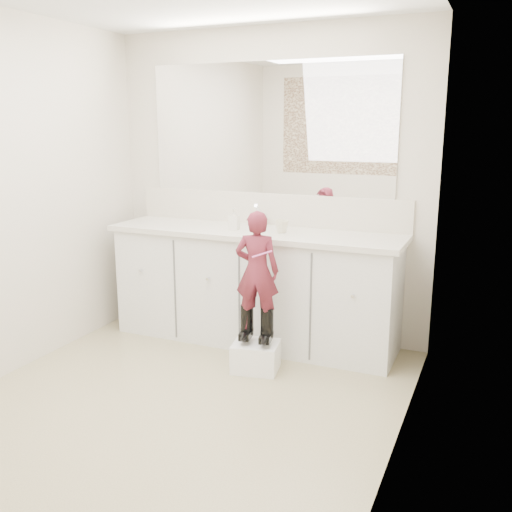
% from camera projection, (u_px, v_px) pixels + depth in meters
% --- Properties ---
extents(floor, '(3.00, 3.00, 0.00)m').
position_uv_depth(floor, '(173.00, 408.00, 3.44)').
color(floor, '#8B7F5B').
rests_on(floor, ground).
extents(wall_back, '(2.60, 0.00, 2.60)m').
position_uv_depth(wall_back, '(268.00, 185.00, 4.51)').
color(wall_back, beige).
rests_on(wall_back, floor).
extents(wall_right, '(0.00, 3.00, 3.00)m').
position_uv_depth(wall_right, '(403.00, 228.00, 2.66)').
color(wall_right, beige).
rests_on(wall_right, floor).
extents(vanity_cabinet, '(2.20, 0.55, 0.85)m').
position_uv_depth(vanity_cabinet, '(254.00, 288.00, 4.44)').
color(vanity_cabinet, silver).
rests_on(vanity_cabinet, floor).
extents(countertop, '(2.28, 0.58, 0.04)m').
position_uv_depth(countertop, '(254.00, 233.00, 4.32)').
color(countertop, beige).
rests_on(countertop, vanity_cabinet).
extents(backsplash, '(2.28, 0.03, 0.25)m').
position_uv_depth(backsplash, '(267.00, 209.00, 4.54)').
color(backsplash, beige).
rests_on(backsplash, countertop).
extents(mirror, '(2.00, 0.02, 1.00)m').
position_uv_depth(mirror, '(268.00, 129.00, 4.40)').
color(mirror, white).
rests_on(mirror, wall_back).
extents(faucet, '(0.08, 0.08, 0.10)m').
position_uv_depth(faucet, '(262.00, 220.00, 4.46)').
color(faucet, silver).
rests_on(faucet, countertop).
extents(cup, '(0.13, 0.13, 0.09)m').
position_uv_depth(cup, '(282.00, 226.00, 4.21)').
color(cup, beige).
rests_on(cup, countertop).
extents(soap_bottle, '(0.08, 0.08, 0.16)m').
position_uv_depth(soap_bottle, '(234.00, 219.00, 4.32)').
color(soap_bottle, silver).
rests_on(soap_bottle, countertop).
extents(step_stool, '(0.35, 0.31, 0.20)m').
position_uv_depth(step_stool, '(256.00, 356.00, 3.96)').
color(step_stool, white).
rests_on(step_stool, floor).
extents(boot_left, '(0.13, 0.19, 0.26)m').
position_uv_depth(boot_left, '(247.00, 323.00, 3.95)').
color(boot_left, black).
rests_on(boot_left, step_stool).
extents(boot_right, '(0.13, 0.19, 0.26)m').
position_uv_depth(boot_right, '(267.00, 326.00, 3.90)').
color(boot_right, black).
rests_on(boot_right, step_stool).
extents(toddler, '(0.33, 0.25, 0.82)m').
position_uv_depth(toddler, '(257.00, 271.00, 3.84)').
color(toddler, '#9D303F').
rests_on(toddler, step_stool).
extents(toothbrush, '(0.14, 0.04, 0.06)m').
position_uv_depth(toothbrush, '(262.00, 254.00, 3.71)').
color(toothbrush, '#E85AB4').
rests_on(toothbrush, toddler).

